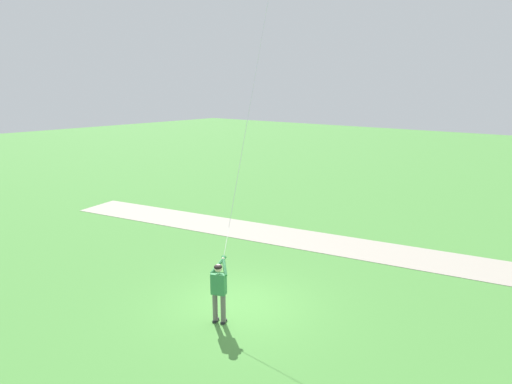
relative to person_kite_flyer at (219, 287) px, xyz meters
name	(u,v)px	position (x,y,z in m)	size (l,w,h in m)	color
ground_plane	(238,305)	(-1.04, -0.22, -1.05)	(120.00, 120.00, 0.00)	#4C8E3D
walkway_path	(394,254)	(-7.99, 1.78, -1.04)	(2.40, 32.00, 0.02)	#ADA393
person_kite_flyer	(219,287)	(0.00, 0.00, 0.00)	(0.63, 0.49, 1.83)	#232328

